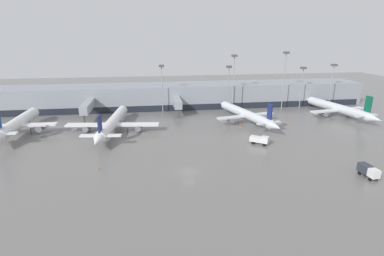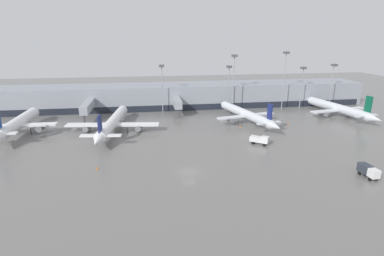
{
  "view_description": "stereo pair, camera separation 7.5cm",
  "coord_description": "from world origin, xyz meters",
  "px_view_note": "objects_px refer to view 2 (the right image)",
  "views": [
    {
      "loc": [
        -7.91,
        -57.5,
        27.63
      ],
      "look_at": [
        3.86,
        21.46,
        3.0
      ],
      "focal_mm": 28.0,
      "sensor_mm": 36.0,
      "label": 1
    },
    {
      "loc": [
        -7.83,
        -57.51,
        27.63
      ],
      "look_at": [
        3.86,
        21.46,
        3.0
      ],
      "focal_mm": 28.0,
      "sensor_mm": 36.0,
      "label": 2
    }
  ],
  "objects_px": {
    "apron_light_mast_4": "(303,75)",
    "apron_light_mast_1": "(234,68)",
    "service_truck_1": "(368,170)",
    "traffic_cone_3": "(240,126)",
    "parked_jet_3": "(113,123)",
    "parked_jet_1": "(18,124)",
    "apron_light_mast_5": "(285,66)",
    "apron_light_mast_7": "(229,75)",
    "apron_light_mast_0": "(333,73)",
    "apron_light_mast_3": "(162,75)",
    "traffic_cone_0": "(98,127)",
    "service_truck_0": "(260,139)",
    "traffic_cone_2": "(288,123)",
    "parked_jet_2": "(338,109)",
    "parked_jet_0": "(246,114)",
    "traffic_cone_1": "(98,168)"
  },
  "relations": [
    {
      "from": "apron_light_mast_0",
      "to": "traffic_cone_0",
      "type": "bearing_deg",
      "value": -170.56
    },
    {
      "from": "traffic_cone_2",
      "to": "apron_light_mast_5",
      "type": "distance_m",
      "value": 25.53
    },
    {
      "from": "apron_light_mast_0",
      "to": "apron_light_mast_4",
      "type": "bearing_deg",
      "value": 176.28
    },
    {
      "from": "apron_light_mast_7",
      "to": "apron_light_mast_0",
      "type": "bearing_deg",
      "value": -1.17
    },
    {
      "from": "service_truck_0",
      "to": "traffic_cone_3",
      "type": "xyz_separation_m",
      "value": [
        -0.37,
        15.73,
        -1.1
      ]
    },
    {
      "from": "parked_jet_3",
      "to": "apron_light_mast_0",
      "type": "bearing_deg",
      "value": -70.06
    },
    {
      "from": "parked_jet_3",
      "to": "service_truck_0",
      "type": "xyz_separation_m",
      "value": [
        39.65,
        -17.07,
        -1.34
      ]
    },
    {
      "from": "traffic_cone_1",
      "to": "apron_light_mast_0",
      "type": "bearing_deg",
      "value": 29.12
    },
    {
      "from": "parked_jet_2",
      "to": "apron_light_mast_3",
      "type": "relative_size",
      "value": 1.98
    },
    {
      "from": "apron_light_mast_0",
      "to": "apron_light_mast_3",
      "type": "height_order",
      "value": "apron_light_mast_3"
    },
    {
      "from": "parked_jet_1",
      "to": "apron_light_mast_4",
      "type": "relative_size",
      "value": 2.06
    },
    {
      "from": "service_truck_1",
      "to": "apron_light_mast_3",
      "type": "height_order",
      "value": "apron_light_mast_3"
    },
    {
      "from": "traffic_cone_0",
      "to": "apron_light_mast_3",
      "type": "height_order",
      "value": "apron_light_mast_3"
    },
    {
      "from": "traffic_cone_2",
      "to": "apron_light_mast_3",
      "type": "bearing_deg",
      "value": 153.41
    },
    {
      "from": "parked_jet_3",
      "to": "traffic_cone_3",
      "type": "bearing_deg",
      "value": -85.06
    },
    {
      "from": "apron_light_mast_1",
      "to": "parked_jet_2",
      "type": "bearing_deg",
      "value": -16.8
    },
    {
      "from": "parked_jet_2",
      "to": "traffic_cone_0",
      "type": "relative_size",
      "value": 52.86
    },
    {
      "from": "parked_jet_2",
      "to": "apron_light_mast_3",
      "type": "bearing_deg",
      "value": 67.73
    },
    {
      "from": "apron_light_mast_4",
      "to": "apron_light_mast_1",
      "type": "bearing_deg",
      "value": -176.23
    },
    {
      "from": "apron_light_mast_4",
      "to": "apron_light_mast_5",
      "type": "bearing_deg",
      "value": -174.01
    },
    {
      "from": "traffic_cone_0",
      "to": "apron_light_mast_4",
      "type": "bearing_deg",
      "value": 11.5
    },
    {
      "from": "service_truck_1",
      "to": "traffic_cone_2",
      "type": "xyz_separation_m",
      "value": [
        1.74,
        39.51,
        -1.25
      ]
    },
    {
      "from": "apron_light_mast_7",
      "to": "service_truck_1",
      "type": "bearing_deg",
      "value": -76.87
    },
    {
      "from": "service_truck_0",
      "to": "apron_light_mast_4",
      "type": "distance_m",
      "value": 49.2
    },
    {
      "from": "parked_jet_1",
      "to": "apron_light_mast_5",
      "type": "relative_size",
      "value": 1.52
    },
    {
      "from": "service_truck_1",
      "to": "service_truck_0",
      "type": "bearing_deg",
      "value": -148.41
    },
    {
      "from": "apron_light_mast_1",
      "to": "traffic_cone_1",
      "type": "bearing_deg",
      "value": -133.46
    },
    {
      "from": "apron_light_mast_0",
      "to": "traffic_cone_1",
      "type": "bearing_deg",
      "value": -150.88
    },
    {
      "from": "traffic_cone_3",
      "to": "apron_light_mast_3",
      "type": "xyz_separation_m",
      "value": [
        -23.18,
        22.08,
        13.77
      ]
    },
    {
      "from": "service_truck_1",
      "to": "apron_light_mast_3",
      "type": "distance_m",
      "value": 72.0
    },
    {
      "from": "apron_light_mast_4",
      "to": "traffic_cone_3",
      "type": "bearing_deg",
      "value": -145.5
    },
    {
      "from": "parked_jet_3",
      "to": "traffic_cone_1",
      "type": "height_order",
      "value": "parked_jet_3"
    },
    {
      "from": "service_truck_1",
      "to": "traffic_cone_2",
      "type": "relative_size",
      "value": 8.58
    },
    {
      "from": "parked_jet_1",
      "to": "parked_jet_3",
      "type": "relative_size",
      "value": 0.88
    },
    {
      "from": "parked_jet_0",
      "to": "traffic_cone_3",
      "type": "relative_size",
      "value": 58.78
    },
    {
      "from": "service_truck_0",
      "to": "parked_jet_1",
      "type": "bearing_deg",
      "value": -157.83
    },
    {
      "from": "parked_jet_3",
      "to": "apron_light_mast_4",
      "type": "bearing_deg",
      "value": -67.31
    },
    {
      "from": "service_truck_1",
      "to": "traffic_cone_3",
      "type": "xyz_separation_m",
      "value": [
        -15.22,
        37.52,
        -1.22
      ]
    },
    {
      "from": "traffic_cone_3",
      "to": "apron_light_mast_0",
      "type": "bearing_deg",
      "value": 25.42
    },
    {
      "from": "traffic_cone_0",
      "to": "service_truck_1",
      "type": "bearing_deg",
      "value": -36.06
    },
    {
      "from": "apron_light_mast_1",
      "to": "apron_light_mast_3",
      "type": "relative_size",
      "value": 1.2
    },
    {
      "from": "parked_jet_3",
      "to": "traffic_cone_3",
      "type": "height_order",
      "value": "parked_jet_3"
    },
    {
      "from": "parked_jet_0",
      "to": "service_truck_0",
      "type": "bearing_deg",
      "value": 158.12
    },
    {
      "from": "service_truck_1",
      "to": "apron_light_mast_5",
      "type": "height_order",
      "value": "apron_light_mast_5"
    },
    {
      "from": "parked_jet_1",
      "to": "apron_light_mast_5",
      "type": "xyz_separation_m",
      "value": [
        89.14,
        17.55,
        13.75
      ]
    },
    {
      "from": "parked_jet_3",
      "to": "service_truck_0",
      "type": "relative_size",
      "value": 7.74
    },
    {
      "from": "parked_jet_2",
      "to": "service_truck_1",
      "type": "relative_size",
      "value": 7.44
    },
    {
      "from": "traffic_cone_0",
      "to": "apron_light_mast_4",
      "type": "xyz_separation_m",
      "value": [
        75.12,
        15.29,
        12.74
      ]
    },
    {
      "from": "parked_jet_0",
      "to": "service_truck_1",
      "type": "xyz_separation_m",
      "value": [
        12.11,
        -41.73,
        -1.55
      ]
    },
    {
      "from": "apron_light_mast_1",
      "to": "apron_light_mast_3",
      "type": "xyz_separation_m",
      "value": [
        -25.99,
        2.78,
        -2.36
      ]
    }
  ]
}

